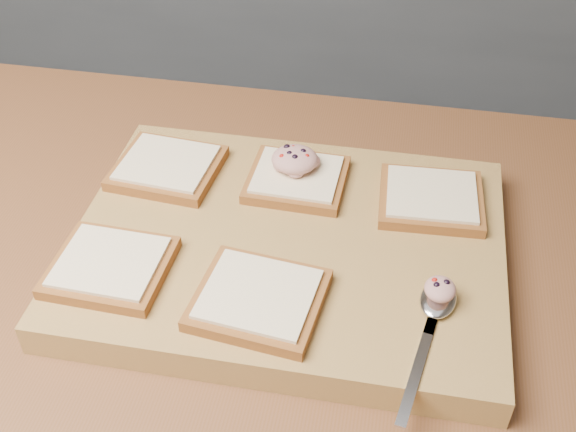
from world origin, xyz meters
name	(u,v)px	position (x,y,z in m)	size (l,w,h in m)	color
back_counter	(322,34)	(0.00, 1.43, 0.47)	(3.60, 0.62, 0.94)	slate
cutting_board	(288,248)	(0.15, 0.06, 0.92)	(0.45, 0.34, 0.04)	tan
bread_far_left	(167,167)	(0.00, 0.14, 0.94)	(0.12, 0.12, 0.02)	brown
bread_far_center	(297,179)	(0.15, 0.15, 0.94)	(0.11, 0.10, 0.02)	brown
bread_far_right	(431,198)	(0.30, 0.14, 0.94)	(0.12, 0.11, 0.02)	brown
bread_near_left	(110,266)	(-0.01, -0.03, 0.94)	(0.12, 0.11, 0.02)	brown
bread_near_center	(259,299)	(0.15, -0.04, 0.94)	(0.13, 0.12, 0.02)	brown
tuna_salad_dollop	(295,159)	(0.14, 0.16, 0.96)	(0.05, 0.05, 0.02)	#DC998D
spoon	(435,309)	(0.31, -0.02, 0.94)	(0.05, 0.17, 0.01)	silver
spoon_salad	(440,289)	(0.31, -0.01, 0.96)	(0.03, 0.03, 0.02)	#DC998D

